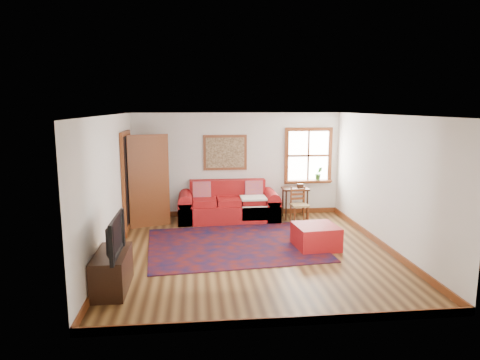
{
  "coord_description": "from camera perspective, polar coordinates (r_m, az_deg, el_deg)",
  "views": [
    {
      "loc": [
        -1.02,
        -7.49,
        2.65
      ],
      "look_at": [
        -0.16,
        0.6,
        1.24
      ],
      "focal_mm": 32.0,
      "sensor_mm": 36.0,
      "label": 1
    }
  ],
  "objects": [
    {
      "name": "persian_rug",
      "position": [
        8.37,
        -0.78,
        -8.56
      ],
      "size": [
        3.47,
        2.88,
        0.02
      ],
      "primitive_type": "cube",
      "rotation": [
        0.0,
        0.0,
        0.09
      ],
      "color": "#4E0F0B",
      "rests_on": "ground"
    },
    {
      "name": "doorway",
      "position": [
        9.49,
        -13.13,
        -0.04
      ],
      "size": [
        0.89,
        1.08,
        2.14
      ],
      "color": "black",
      "rests_on": "ground"
    },
    {
      "name": "red_ottoman",
      "position": [
        8.27,
        10.08,
        -7.42
      ],
      "size": [
        0.83,
        0.83,
        0.44
      ],
      "primitive_type": "cube",
      "rotation": [
        0.0,
        0.0,
        0.09
      ],
      "color": "#A41517",
      "rests_on": "ground"
    },
    {
      "name": "framed_artwork",
      "position": [
        10.29,
        -2.0,
        3.68
      ],
      "size": [
        1.05,
        0.07,
        0.85
      ],
      "color": "brown",
      "rests_on": "ground"
    },
    {
      "name": "ground",
      "position": [
        8.02,
        1.64,
        -9.5
      ],
      "size": [
        5.5,
        5.5,
        0.0
      ],
      "primitive_type": "plane",
      "color": "#3F2511",
      "rests_on": "ground"
    },
    {
      "name": "ladder_back_chair",
      "position": [
        9.97,
        7.86,
        -3.11
      ],
      "size": [
        0.4,
        0.39,
        0.82
      ],
      "color": "tan",
      "rests_on": "ground"
    },
    {
      "name": "media_cabinet",
      "position": [
        6.63,
        -16.69,
        -11.56
      ],
      "size": [
        0.46,
        1.02,
        0.56
      ],
      "primitive_type": "cube",
      "color": "#311B10",
      "rests_on": "ground"
    },
    {
      "name": "side_table",
      "position": [
        10.28,
        7.36,
        -1.73
      ],
      "size": [
        0.61,
        0.46,
        0.73
      ],
      "color": "#311B10",
      "rests_on": "ground"
    },
    {
      "name": "television",
      "position": [
        6.34,
        -16.96,
        -7.17
      ],
      "size": [
        0.13,
        0.99,
        0.57
      ],
      "primitive_type": "imported",
      "rotation": [
        0.0,
        0.0,
        1.57
      ],
      "color": "black",
      "rests_on": "media_cabinet"
    },
    {
      "name": "candle_hurricane",
      "position": [
        6.89,
        -15.81,
        -7.5
      ],
      "size": [
        0.12,
        0.12,
        0.18
      ],
      "color": "silver",
      "rests_on": "media_cabinet"
    },
    {
      "name": "red_leather_sofa",
      "position": [
        10.1,
        -1.52,
        -3.63
      ],
      "size": [
        2.33,
        0.96,
        0.91
      ],
      "color": "#A41517",
      "rests_on": "ground"
    },
    {
      "name": "room_envelope",
      "position": [
        7.64,
        1.69,
        2.3
      ],
      "size": [
        5.04,
        5.54,
        2.52
      ],
      "color": "silver",
      "rests_on": "ground"
    },
    {
      "name": "window",
      "position": [
        10.66,
        9.25,
        2.49
      ],
      "size": [
        1.18,
        0.2,
        1.38
      ],
      "color": "white",
      "rests_on": "ground"
    }
  ]
}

